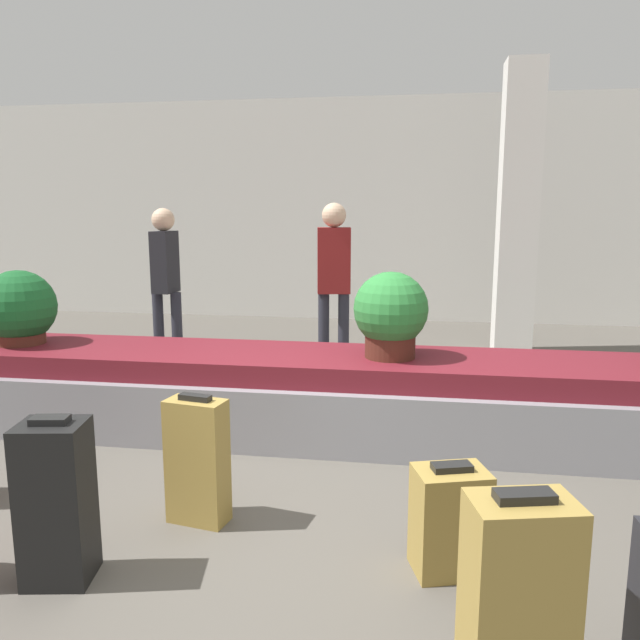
{
  "coord_description": "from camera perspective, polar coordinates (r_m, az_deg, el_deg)",
  "views": [
    {
      "loc": [
        0.68,
        -3.11,
        1.63
      ],
      "look_at": [
        0.0,
        1.21,
        0.85
      ],
      "focal_mm": 35.0,
      "sensor_mm": 36.0,
      "label": 1
    }
  ],
  "objects": [
    {
      "name": "suitcase_5",
      "position": [
        2.25,
        17.6,
        -24.06
      ],
      "size": [
        0.37,
        0.29,
        0.78
      ],
      "rotation": [
        0.0,
        0.0,
        0.23
      ],
      "color": "#A3843D",
      "rests_on": "ground_plane"
    },
    {
      "name": "traveler_1",
      "position": [
        6.13,
        1.27,
        4.33
      ],
      "size": [
        0.35,
        0.24,
        1.69
      ],
      "rotation": [
        0.0,
        0.0,
        0.17
      ],
      "color": "#282833",
      "rests_on": "ground_plane"
    },
    {
      "name": "suitcase_2",
      "position": [
        3.01,
        11.78,
        -17.48
      ],
      "size": [
        0.38,
        0.32,
        0.51
      ],
      "rotation": [
        0.0,
        0.0,
        0.3
      ],
      "color": "#A3843D",
      "rests_on": "ground_plane"
    },
    {
      "name": "pillar",
      "position": [
        7.34,
        17.63,
        9.43
      ],
      "size": [
        0.41,
        0.41,
        3.2
      ],
      "color": "silver",
      "rests_on": "ground_plane"
    },
    {
      "name": "back_wall",
      "position": [
        9.24,
        4.81,
        9.91
      ],
      "size": [
        18.0,
        0.06,
        3.2
      ],
      "color": "silver",
      "rests_on": "ground_plane"
    },
    {
      "name": "suitcase_0",
      "position": [
        3.07,
        -22.96,
        -15.06
      ],
      "size": [
        0.32,
        0.29,
        0.75
      ],
      "rotation": [
        0.0,
        0.0,
        0.17
      ],
      "color": "black",
      "rests_on": "ground_plane"
    },
    {
      "name": "ground_plane",
      "position": [
        3.58,
        -3.15,
        -16.99
      ],
      "size": [
        18.0,
        18.0,
        0.0
      ],
      "primitive_type": "plane",
      "color": "#59544C"
    },
    {
      "name": "potted_plant_2",
      "position": [
        4.37,
        6.48,
        0.54
      ],
      "size": [
        0.52,
        0.52,
        0.61
      ],
      "color": "#4C2319",
      "rests_on": "carousel"
    },
    {
      "name": "carousel",
      "position": [
        4.57,
        0.0,
        -6.94
      ],
      "size": [
        7.64,
        0.98,
        0.6
      ],
      "color": "gray",
      "rests_on": "ground_plane"
    },
    {
      "name": "traveler_0",
      "position": [
        6.56,
        -13.95,
        4.1
      ],
      "size": [
        0.31,
        0.33,
        1.64
      ],
      "rotation": [
        0.0,
        0.0,
        1.54
      ],
      "color": "#282833",
      "rests_on": "ground_plane"
    },
    {
      "name": "potted_plant_1",
      "position": [
        5.32,
        -25.81,
        0.92
      ],
      "size": [
        0.56,
        0.56,
        0.57
      ],
      "color": "#4C2319",
      "rests_on": "carousel"
    },
    {
      "name": "suitcase_1",
      "position": [
        3.39,
        -11.15,
        -12.52
      ],
      "size": [
        0.33,
        0.21,
        0.69
      ],
      "rotation": [
        0.0,
        0.0,
        -0.18
      ],
      "color": "#A3843D",
      "rests_on": "ground_plane"
    }
  ]
}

